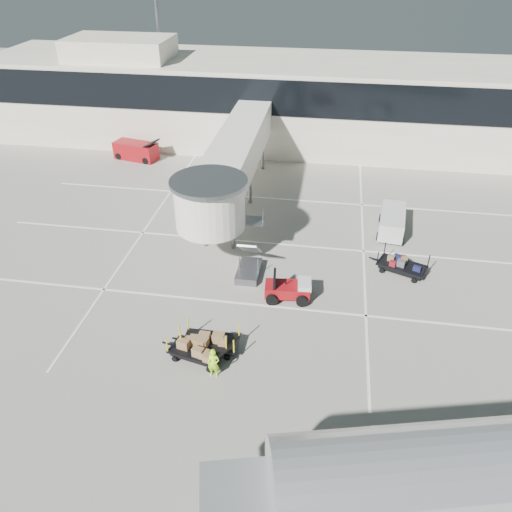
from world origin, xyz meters
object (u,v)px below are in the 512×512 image
object	(u,v)px
box_cart_far	(212,341)
minivan	(392,220)
baggage_tug	(289,289)
box_cart_near	(199,349)
suitcase_cart	(402,266)
belt_loader	(136,151)
ground_worker	(214,363)

from	to	relation	value
box_cart_far	minivan	world-z (taller)	minivan
baggage_tug	box_cart_near	size ratio (longest dim) A/B	0.79
baggage_tug	suitcase_cart	xyz separation A→B (m)	(6.98, 3.81, -0.15)
minivan	suitcase_cart	bearing A→B (deg)	-79.76
suitcase_cart	box_cart_near	world-z (taller)	suitcase_cart
baggage_tug	minivan	size ratio (longest dim) A/B	0.65
box_cart_near	box_cart_far	size ratio (longest dim) A/B	0.99
suitcase_cart	box_cart_far	bearing A→B (deg)	-117.49
box_cart_near	belt_loader	size ratio (longest dim) A/B	0.76
suitcase_cart	box_cart_near	xyz separation A→B (m)	(-11.03, -9.56, 0.06)
suitcase_cart	baggage_tug	bearing A→B (deg)	-128.71
box_cart_far	belt_loader	size ratio (longest dim) A/B	0.77
suitcase_cart	minivan	size ratio (longest dim) A/B	0.85
baggage_tug	box_cart_far	bearing A→B (deg)	-130.54
box_cart_far	minivan	xyz separation A→B (m)	(10.20, 14.08, 0.44)
baggage_tug	ground_worker	distance (m)	7.49
ground_worker	belt_loader	xyz separation A→B (m)	(-13.74, 26.27, -0.03)
box_cart_far	suitcase_cart	bearing A→B (deg)	41.03
box_cart_near	belt_loader	distance (m)	28.19
suitcase_cart	minivan	world-z (taller)	minivan
baggage_tug	belt_loader	bearing A→B (deg)	125.76
minivan	belt_loader	xyz separation A→B (m)	(-23.38, 10.32, -0.15)
suitcase_cart	ground_worker	world-z (taller)	ground_worker
box_cart_far	belt_loader	distance (m)	27.74
suitcase_cart	minivan	xyz separation A→B (m)	(-0.34, 5.28, 0.46)
ground_worker	belt_loader	world-z (taller)	belt_loader
minivan	box_cart_near	bearing A→B (deg)	-119.24
box_cart_near	ground_worker	bearing A→B (deg)	-33.65
suitcase_cart	box_cart_near	size ratio (longest dim) A/B	1.04
belt_loader	box_cart_near	bearing A→B (deg)	-50.15
ground_worker	minivan	distance (m)	18.64
suitcase_cart	box_cart_far	distance (m)	13.73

